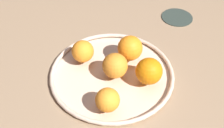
% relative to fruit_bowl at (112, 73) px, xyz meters
% --- Properties ---
extents(ground_plane, '(1.58, 1.58, 0.04)m').
position_rel_fruit_bowl_xyz_m(ground_plane, '(0.00, 0.00, -0.03)').
color(ground_plane, '#93785A').
extents(fruit_bowl, '(0.36, 0.36, 0.02)m').
position_rel_fruit_bowl_xyz_m(fruit_bowl, '(0.00, 0.00, 0.00)').
color(fruit_bowl, beige).
rests_on(fruit_bowl, ground_plane).
extents(orange_back_right, '(0.08, 0.08, 0.08)m').
position_rel_fruit_bowl_xyz_m(orange_back_right, '(0.02, 0.08, 0.05)').
color(orange_back_right, orange).
rests_on(orange_back_right, fruit_bowl).
extents(orange_center, '(0.07, 0.07, 0.07)m').
position_rel_fruit_bowl_xyz_m(orange_center, '(0.01, -0.01, 0.04)').
color(orange_center, orange).
rests_on(orange_center, fruit_bowl).
extents(orange_front_right, '(0.07, 0.07, 0.07)m').
position_rel_fruit_bowl_xyz_m(orange_front_right, '(-0.10, -0.00, 0.04)').
color(orange_front_right, orange).
rests_on(orange_front_right, fruit_bowl).
extents(orange_back_left, '(0.07, 0.07, 0.07)m').
position_rel_fruit_bowl_xyz_m(orange_back_left, '(0.10, 0.02, 0.05)').
color(orange_back_left, orange).
rests_on(orange_back_left, fruit_bowl).
extents(orange_front_left, '(0.06, 0.06, 0.06)m').
position_rel_fruit_bowl_xyz_m(orange_front_left, '(0.06, -0.12, 0.04)').
color(orange_front_left, orange).
rests_on(orange_front_left, fruit_bowl).
extents(ambient_coaster, '(0.11, 0.11, 0.01)m').
position_rel_fruit_bowl_xyz_m(ambient_coaster, '(0.06, 0.37, -0.01)').
color(ambient_coaster, '#2C3731').
rests_on(ambient_coaster, ground_plane).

